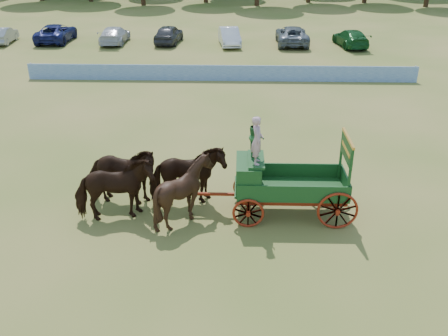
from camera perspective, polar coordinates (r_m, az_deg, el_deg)
ground at (r=17.36m, az=0.85°, el=-6.55°), size 160.00×160.00×0.00m
horse_lead_left at (r=17.54m, az=-12.40°, el=-2.47°), size 2.96×1.90×2.31m
horse_lead_right at (r=18.49m, az=-11.64°, el=-0.86°), size 2.84×1.49×2.31m
horse_wheel_left at (r=17.12m, az=-4.58°, el=-2.63°), size 2.25×2.04×2.31m
horse_wheel_right at (r=18.09m, az=-4.22°, el=-0.98°), size 2.96×1.89×2.31m
farm_dray at (r=17.36m, az=5.37°, el=-0.62°), size 5.99×2.00×3.80m
sponsor_banner at (r=33.84m, az=-0.34°, el=10.80°), size 26.00×0.08×1.05m
parked_cars at (r=45.68m, az=-7.59°, el=14.83°), size 38.00×6.69×1.61m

